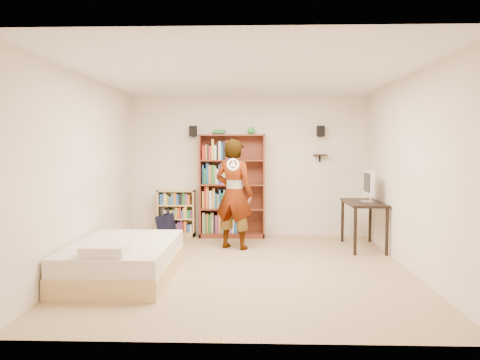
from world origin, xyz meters
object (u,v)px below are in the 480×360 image
at_px(computer_desk, 363,225).
at_px(person, 234,194).
at_px(tall_bookshelf, 232,186).
at_px(low_bookshelf, 176,213).
at_px(daybed, 123,256).

xyz_separation_m(computer_desk, person, (-2.17, -0.10, 0.52)).
height_order(tall_bookshelf, low_bookshelf, tall_bookshelf).
bearing_deg(person, tall_bookshelf, -62.94).
distance_m(daybed, person, 2.35).
xyz_separation_m(low_bookshelf, person, (1.15, -1.06, 0.48)).
bearing_deg(low_bookshelf, person, -42.78).
relative_size(computer_desk, daybed, 0.59).
height_order(low_bookshelf, person, person).
relative_size(low_bookshelf, person, 0.48).
bearing_deg(tall_bookshelf, person, -85.57).
bearing_deg(daybed, person, 53.13).
relative_size(tall_bookshelf, low_bookshelf, 2.19).
xyz_separation_m(tall_bookshelf, daybed, (-1.28, -2.83, -0.68)).
height_order(tall_bookshelf, person, tall_bookshelf).
relative_size(low_bookshelf, daybed, 0.45).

